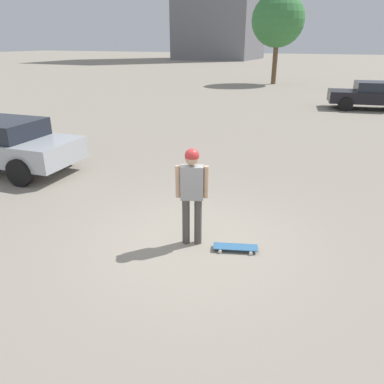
{
  "coord_description": "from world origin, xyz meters",
  "views": [
    {
      "loc": [
        2.44,
        -5.47,
        3.42
      ],
      "look_at": [
        0.0,
        0.0,
        1.0
      ],
      "focal_mm": 35.0,
      "sensor_mm": 36.0,
      "label": 1
    }
  ],
  "objects_px": {
    "person": "(192,187)",
    "skateboard": "(235,247)",
    "car_parked_far": "(372,95)",
    "car_parked_near": "(3,144)"
  },
  "relations": [
    {
      "from": "skateboard",
      "to": "car_parked_near",
      "type": "bearing_deg",
      "value": -30.19
    },
    {
      "from": "skateboard",
      "to": "car_parked_far",
      "type": "relative_size",
      "value": 0.18
    },
    {
      "from": "person",
      "to": "skateboard",
      "type": "xyz_separation_m",
      "value": [
        0.81,
        0.07,
        -1.03
      ]
    },
    {
      "from": "person",
      "to": "car_parked_near",
      "type": "relative_size",
      "value": 0.4
    },
    {
      "from": "person",
      "to": "car_parked_far",
      "type": "distance_m",
      "value": 17.27
    },
    {
      "from": "skateboard",
      "to": "car_parked_near",
      "type": "xyz_separation_m",
      "value": [
        -7.32,
        1.6,
        0.7
      ]
    },
    {
      "from": "person",
      "to": "car_parked_near",
      "type": "distance_m",
      "value": 6.73
    },
    {
      "from": "car_parked_far",
      "to": "car_parked_near",
      "type": "bearing_deg",
      "value": 48.51
    },
    {
      "from": "person",
      "to": "skateboard",
      "type": "bearing_deg",
      "value": -16.96
    },
    {
      "from": "skateboard",
      "to": "person",
      "type": "bearing_deg",
      "value": -13.23
    }
  ]
}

